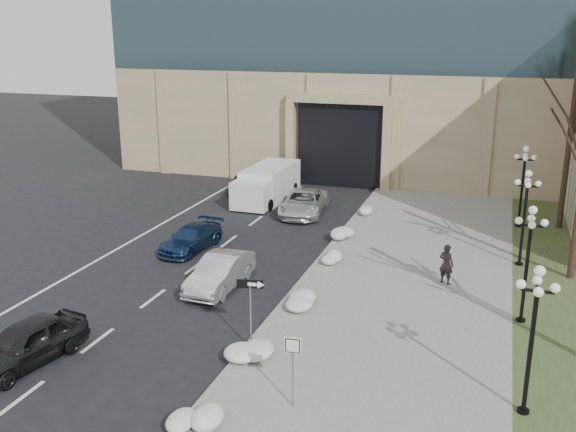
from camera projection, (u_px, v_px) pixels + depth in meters
name	position (u px, v px, depth m)	size (l,w,h in m)	color
sidewalk	(403.00, 292.00, 27.82)	(9.00, 40.00, 0.12)	gray
curb	(304.00, 279.00, 29.20)	(0.30, 40.00, 0.14)	gray
grass_strip	(565.00, 312.00, 25.84)	(4.00, 40.00, 0.10)	#344522
car_a	(26.00, 343.00, 21.83)	(1.80, 4.48, 1.53)	black
car_b	(220.00, 273.00, 28.15)	(1.57, 4.50, 1.48)	#B6B9BF
car_c	(191.00, 238.00, 33.07)	(1.76, 4.33, 1.26)	navy
car_d	(304.00, 202.00, 39.39)	(2.44, 5.28, 1.47)	silver
car_e	(243.00, 183.00, 44.61)	(1.58, 3.92, 1.34)	#303035
pedestrian	(446.00, 264.00, 28.34)	(0.67, 0.44, 1.83)	black
box_truck	(267.00, 184.00, 42.48)	(2.55, 6.95, 2.19)	silver
one_way_sign	(255.00, 293.00, 22.38)	(1.00, 0.31, 2.67)	slate
keep_sign	(293.00, 357.00, 18.90)	(0.51, 0.11, 2.39)	slate
snow_clump_b	(198.00, 418.00, 18.44)	(1.10, 1.60, 0.36)	white
snow_clump_c	(253.00, 350.00, 22.34)	(1.10, 1.60, 0.36)	white
snow_clump_d	(299.00, 300.00, 26.38)	(1.10, 1.60, 0.36)	white
snow_clump_e	(329.00, 259.00, 31.01)	(1.10, 1.60, 0.36)	white
snow_clump_f	(345.00, 235.00, 34.61)	(1.10, 1.60, 0.36)	white
snow_clump_g	(369.00, 211.00, 39.09)	(1.10, 1.60, 0.36)	white
lamppost_a	(534.00, 321.00, 18.23)	(1.18, 1.18, 4.76)	black
lamppost_b	(529.00, 249.00, 24.14)	(1.18, 1.18, 4.76)	black
lamppost_c	(525.00, 205.00, 30.04)	(1.18, 1.18, 4.76)	black
lamppost_d	(523.00, 176.00, 35.95)	(1.18, 1.18, 4.76)	black
tree_far	(572.00, 122.00, 34.86)	(3.20, 3.20, 9.50)	black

